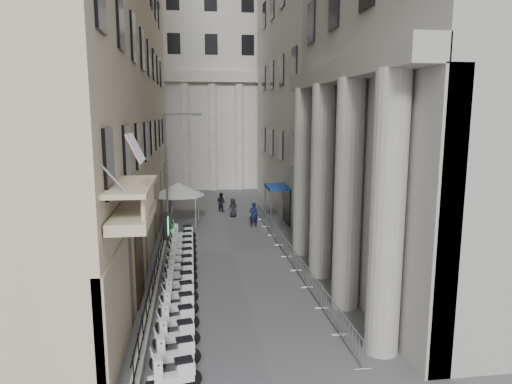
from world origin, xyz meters
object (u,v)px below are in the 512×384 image
security_tent (177,189)px  pedestrian_a (254,215)px  pedestrian_b (221,202)px  info_kiosk (166,229)px  street_lamp (171,162)px

security_tent → pedestrian_a: (5.78, -2.05, -1.79)m
pedestrian_b → security_tent: bearing=87.0°
security_tent → pedestrian_a: security_tent is taller
security_tent → pedestrian_b: 5.69m
info_kiosk → pedestrian_a: bearing=31.1°
street_lamp → pedestrian_a: (6.05, 1.00, -4.20)m
street_lamp → pedestrian_a: size_ratio=4.51×
security_tent → info_kiosk: (-0.59, -5.94, -1.70)m
security_tent → info_kiosk: 6.20m
security_tent → street_lamp: (-0.27, -3.05, 2.41)m
security_tent → pedestrian_a: 6.38m
pedestrian_a → pedestrian_b: size_ratio=1.12×
info_kiosk → street_lamp: bearing=83.4°
security_tent → info_kiosk: bearing=-95.7°
street_lamp → info_kiosk: size_ratio=4.17×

